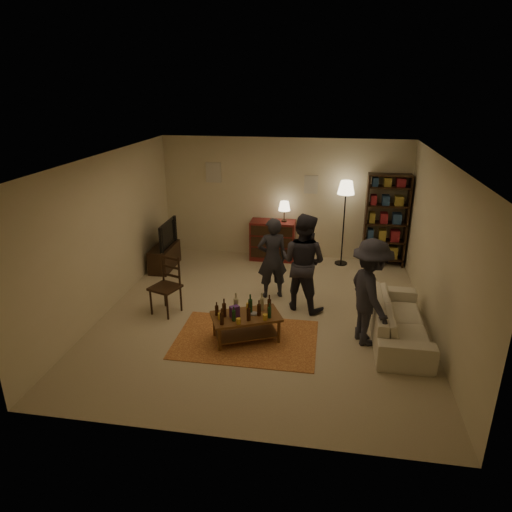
% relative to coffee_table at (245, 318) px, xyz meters
% --- Properties ---
extents(floor, '(6.00, 6.00, 0.00)m').
position_rel_coffee_table_xyz_m(floor, '(0.16, 0.87, -0.39)').
color(floor, '#C6B793').
rests_on(floor, ground).
extents(room_shell, '(6.00, 6.00, 6.00)m').
position_rel_coffee_table_xyz_m(room_shell, '(-0.48, 3.85, 1.43)').
color(room_shell, beige).
rests_on(room_shell, ground).
extents(rug, '(2.20, 1.50, 0.01)m').
position_rel_coffee_table_xyz_m(rug, '(0.01, 0.01, -0.38)').
color(rug, brown).
rests_on(rug, ground).
extents(coffee_table, '(1.19, 0.95, 0.77)m').
position_rel_coffee_table_xyz_m(coffee_table, '(0.00, 0.00, 0.00)').
color(coffee_table, brown).
rests_on(coffee_table, ground).
extents(dining_chair, '(0.58, 0.58, 1.04)m').
position_rel_coffee_table_xyz_m(dining_chair, '(-1.51, 0.73, 0.16)').
color(dining_chair, black).
rests_on(dining_chair, ground).
extents(tv_stand, '(0.40, 1.00, 1.06)m').
position_rel_coffee_table_xyz_m(tv_stand, '(-2.28, 2.67, -0.00)').
color(tv_stand, black).
rests_on(tv_stand, ground).
extents(dresser, '(1.00, 0.50, 1.36)m').
position_rel_coffee_table_xyz_m(dresser, '(-0.03, 3.58, 0.09)').
color(dresser, maroon).
rests_on(dresser, ground).
extents(bookshelf, '(0.90, 0.34, 2.02)m').
position_rel_coffee_table_xyz_m(bookshelf, '(2.41, 3.65, 0.65)').
color(bookshelf, black).
rests_on(bookshelf, ground).
extents(floor_lamp, '(0.36, 0.36, 1.87)m').
position_rel_coffee_table_xyz_m(floor_lamp, '(1.52, 3.52, 1.21)').
color(floor_lamp, black).
rests_on(floor_lamp, ground).
extents(sofa, '(0.81, 2.08, 0.61)m').
position_rel_coffee_table_xyz_m(sofa, '(2.36, 0.47, -0.08)').
color(sofa, beige).
rests_on(sofa, ground).
extents(person_left, '(0.65, 0.54, 1.54)m').
position_rel_coffee_table_xyz_m(person_left, '(0.20, 1.63, 0.38)').
color(person_left, '#222329').
rests_on(person_left, ground).
extents(person_right, '(1.04, 0.95, 1.75)m').
position_rel_coffee_table_xyz_m(person_right, '(0.79, 1.26, 0.48)').
color(person_right, '#27262D').
rests_on(person_right, ground).
extents(person_by_sofa, '(0.93, 1.23, 1.68)m').
position_rel_coffee_table_xyz_m(person_by_sofa, '(1.86, 0.25, 0.45)').
color(person_by_sofa, '#27272F').
rests_on(person_by_sofa, ground).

